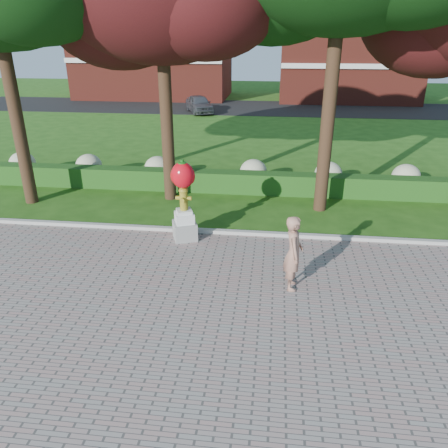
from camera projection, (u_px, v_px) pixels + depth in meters
name	position (u px, v px, depth m)	size (l,w,h in m)	color
ground	(194.00, 285.00, 10.84)	(100.00, 100.00, 0.00)	#224D13
walkway	(150.00, 411.00, 7.20)	(40.00, 14.00, 0.04)	gray
curb	(212.00, 232.00, 13.54)	(40.00, 0.18, 0.15)	#ADADA5
lawn_hedge	(226.00, 182.00, 17.04)	(24.00, 0.70, 0.80)	#1E4F16
hydrangea_row	(243.00, 171.00, 17.83)	(20.10, 1.10, 0.99)	tan
street	(255.00, 108.00, 36.29)	(50.00, 8.00, 0.02)	black
building_left	(154.00, 58.00, 41.42)	(14.00, 8.00, 7.00)	maroon
building_right	(348.00, 63.00, 39.59)	(12.00, 8.00, 6.40)	maroon
hydrant_sculpture	(184.00, 198.00, 12.66)	(0.86, 0.86, 2.44)	gray
woman	(293.00, 253.00, 10.30)	(0.68, 0.45, 1.86)	#A6735F
parked_car	(199.00, 104.00, 33.74)	(1.56, 3.88, 1.32)	#45484E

